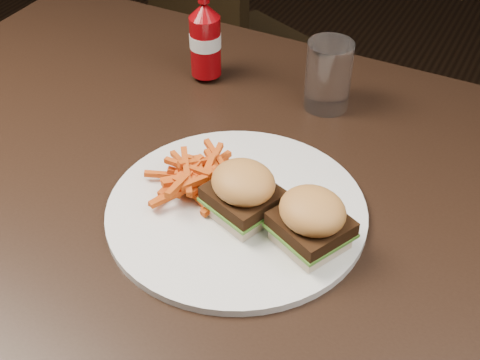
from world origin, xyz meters
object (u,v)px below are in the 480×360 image
at_px(dining_table, 221,182).
at_px(chair_far, 249,60).
at_px(tumbler, 328,76).
at_px(plate, 236,211).
at_px(ketchup_bottle, 205,46).

bearing_deg(dining_table, chair_far, 113.90).
bearing_deg(chair_far, dining_table, 136.49).
bearing_deg(tumbler, chair_far, 126.44).
bearing_deg(chair_far, plate, 138.14).
height_order(ketchup_bottle, tumbler, same).
xyz_separation_m(dining_table, tumbler, (0.07, 0.22, 0.08)).
height_order(dining_table, plate, plate).
distance_m(dining_table, ketchup_bottle, 0.27).
relative_size(plate, tumbler, 3.04).
bearing_deg(tumbler, dining_table, -107.21).
bearing_deg(tumbler, ketchup_bottle, -176.42).
xyz_separation_m(ketchup_bottle, tumbler, (0.21, 0.01, -0.01)).
distance_m(chair_far, ketchup_bottle, 0.73).
bearing_deg(plate, dining_table, 131.45).
bearing_deg(dining_table, ketchup_bottle, 124.12).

